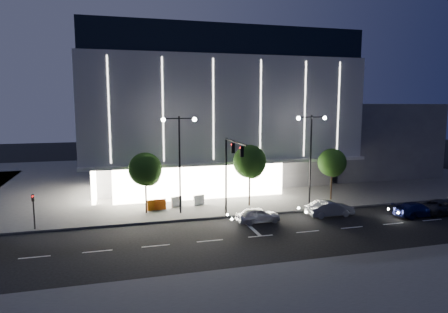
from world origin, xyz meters
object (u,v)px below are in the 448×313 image
ped_signal_far (34,208)px  car_third (416,209)px  car_lead (258,215)px  car_fourth (443,207)px  tree_right (332,164)px  traffic_mast (231,163)px  tree_mid (250,163)px  street_lamp_west (180,150)px  tree_left (146,171)px  barrier_b (199,200)px  barrier_d (176,202)px  street_lamp_east (311,146)px  barrier_a (153,205)px  barrier_c (160,204)px  car_second (330,209)px

ped_signal_far → car_third: size_ratio=0.68×
car_lead → car_fourth: size_ratio=0.81×
tree_right → traffic_mast: bearing=-163.0°
tree_right → tree_mid: bearing=180.0°
car_lead → car_fourth: (17.50, -1.91, 0.00)m
traffic_mast → street_lamp_west: bearing=146.4°
tree_right → ped_signal_far: bearing=-174.9°
tree_left → car_fourth: bearing=-15.0°
tree_mid → tree_right: bearing=-0.0°
ped_signal_far → barrier_b: ped_signal_far is taller
street_lamp_west → barrier_b: bearing=47.5°
tree_left → car_third: tree_left is taller
barrier_d → car_fourth: bearing=-42.0°
street_lamp_west → street_lamp_east: 13.00m
barrier_a → barrier_d: size_ratio=1.00×
tree_right → car_fourth: 10.81m
traffic_mast → street_lamp_west: size_ratio=0.79×
barrier_c → car_lead: bearing=-48.0°
car_lead → barrier_d: size_ratio=3.50×
street_lamp_west → tree_mid: 7.28m
ped_signal_far → car_second: bearing=-5.9°
ped_signal_far → car_third: ped_signal_far is taller
traffic_mast → barrier_a: bearing=145.5°
traffic_mast → tree_left: traffic_mast is taller
ped_signal_far → street_lamp_east: bearing=3.4°
barrier_c → barrier_d: bearing=10.8°
tree_mid → tree_right: tree_mid is taller
tree_mid → barrier_d: 8.05m
traffic_mast → barrier_b: bearing=109.1°
barrier_d → tree_right: bearing=-27.0°
tree_mid → car_second: 8.60m
tree_right → car_fourth: (7.47, -7.11, -3.22)m
traffic_mast → barrier_d: 7.76m
tree_left → barrier_d: 4.69m
tree_mid → car_third: tree_mid is taller
car_fourth → tree_left: bearing=72.5°
street_lamp_west → barrier_a: street_lamp_west is taller
barrier_d → traffic_mast: bearing=-73.6°
traffic_mast → barrier_c: bearing=142.3°
traffic_mast → barrier_b: 6.95m
tree_right → car_fourth: tree_right is taller
barrier_c → car_second: bearing=-32.0°
traffic_mast → ped_signal_far: 16.35m
street_lamp_west → car_lead: 9.03m
car_second → tree_mid: bearing=47.4°
barrier_b → barrier_c: bearing=173.6°
tree_mid → barrier_a: size_ratio=5.59×
traffic_mast → barrier_c: traffic_mast is taller
street_lamp_east → car_fourth: size_ratio=1.89×
street_lamp_west → barrier_d: bearing=90.2°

